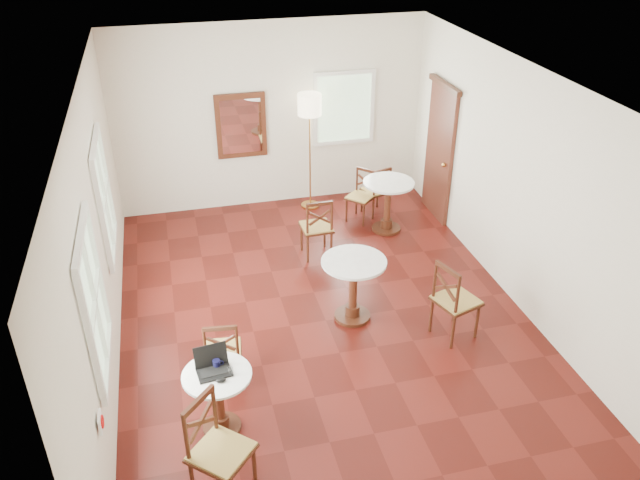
% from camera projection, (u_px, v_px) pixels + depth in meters
% --- Properties ---
extents(ground, '(7.00, 7.00, 0.00)m').
position_uv_depth(ground, '(326.00, 321.00, 8.04)').
color(ground, '#50120D').
rests_on(ground, ground).
extents(room_shell, '(5.02, 7.02, 3.01)m').
position_uv_depth(room_shell, '(315.00, 174.00, 7.31)').
color(room_shell, silver).
rests_on(room_shell, ground).
extents(cafe_table_near, '(0.68, 0.68, 0.71)m').
position_uv_depth(cafe_table_near, '(219.00, 395.00, 6.26)').
color(cafe_table_near, '#421E10').
rests_on(cafe_table_near, ground).
extents(cafe_table_mid, '(0.80, 0.80, 0.84)m').
position_uv_depth(cafe_table_mid, '(353.00, 283.00, 7.84)').
color(cafe_table_mid, '#421E10').
rests_on(cafe_table_mid, ground).
extents(cafe_table_back, '(0.78, 0.78, 0.83)m').
position_uv_depth(cafe_table_back, '(388.00, 200.00, 9.83)').
color(cafe_table_back, '#421E10').
rests_on(cafe_table_back, ground).
extents(chair_near_a, '(0.45, 0.45, 0.87)m').
position_uv_depth(chair_near_a, '(223.00, 351.00, 6.85)').
color(chair_near_a, '#421E10').
rests_on(chair_near_a, ground).
extents(chair_near_b, '(0.68, 0.68, 1.04)m').
position_uv_depth(chair_near_b, '(219.00, 450.00, 5.57)').
color(chair_near_b, '#421E10').
rests_on(chair_near_b, ground).
extents(chair_mid_a, '(0.45, 0.45, 0.94)m').
position_uv_depth(chair_mid_a, '(317.00, 227.00, 9.18)').
color(chair_mid_a, '#421E10').
rests_on(chair_mid_a, ground).
extents(chair_mid_b, '(0.59, 0.59, 1.02)m').
position_uv_depth(chair_mid_b, '(455.00, 301.00, 7.54)').
color(chair_mid_b, '#421E10').
rests_on(chair_mid_b, ground).
extents(chair_back_a, '(0.48, 0.48, 0.84)m').
position_uv_depth(chair_back_a, '(377.00, 190.00, 10.36)').
color(chair_back_a, '#421E10').
rests_on(chair_back_a, ground).
extents(chair_back_b, '(0.54, 0.54, 0.84)m').
position_uv_depth(chair_back_b, '(361.00, 196.00, 10.18)').
color(chair_back_b, '#421E10').
rests_on(chair_back_b, ground).
extents(floor_lamp, '(0.37, 0.37, 1.93)m').
position_uv_depth(floor_lamp, '(310.00, 113.00, 9.99)').
color(floor_lamp, '#BF8C3F').
rests_on(floor_lamp, ground).
extents(laptop, '(0.35, 0.31, 0.23)m').
position_uv_depth(laptop, '(213.00, 365.00, 6.15)').
color(laptop, black).
rests_on(laptop, cafe_table_near).
extents(mouse, '(0.11, 0.08, 0.04)m').
position_uv_depth(mouse, '(221.00, 380.00, 6.02)').
color(mouse, black).
rests_on(mouse, cafe_table_near).
extents(navy_mug, '(0.11, 0.07, 0.08)m').
position_uv_depth(navy_mug, '(217.00, 364.00, 6.19)').
color(navy_mug, black).
rests_on(navy_mug, cafe_table_near).
extents(water_glass, '(0.05, 0.05, 0.09)m').
position_uv_depth(water_glass, '(231.00, 371.00, 6.10)').
color(water_glass, white).
rests_on(water_glass, cafe_table_near).
extents(power_adapter, '(0.11, 0.06, 0.04)m').
position_uv_depth(power_adapter, '(212.00, 449.00, 6.22)').
color(power_adapter, black).
rests_on(power_adapter, ground).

